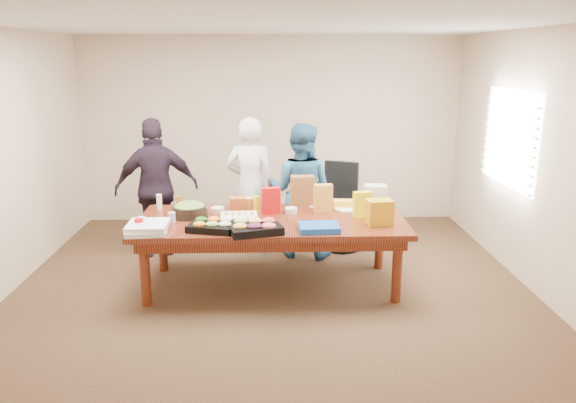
{
  "coord_description": "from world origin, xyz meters",
  "views": [
    {
      "loc": [
        0.0,
        -5.48,
        2.42
      ],
      "look_at": [
        0.18,
        0.1,
        0.91
      ],
      "focal_mm": 33.91,
      "sensor_mm": 36.0,
      "label": 1
    }
  ],
  "objects_px": {
    "office_chair": "(343,209)",
    "salad_bowl": "(190,211)",
    "person_center": "(251,186)",
    "sheet_cake": "(239,218)",
    "person_right": "(300,191)",
    "conference_table": "(272,252)"
  },
  "relations": [
    {
      "from": "conference_table",
      "to": "person_right",
      "type": "xyz_separation_m",
      "value": [
        0.35,
        0.94,
        0.45
      ]
    },
    {
      "from": "office_chair",
      "to": "salad_bowl",
      "type": "height_order",
      "value": "office_chair"
    },
    {
      "from": "office_chair",
      "to": "sheet_cake",
      "type": "xyz_separation_m",
      "value": [
        -1.24,
        -1.21,
        0.26
      ]
    },
    {
      "from": "office_chair",
      "to": "sheet_cake",
      "type": "bearing_deg",
      "value": -112.84
    },
    {
      "from": "person_center",
      "to": "salad_bowl",
      "type": "distance_m",
      "value": 1.14
    },
    {
      "from": "conference_table",
      "to": "person_center",
      "type": "height_order",
      "value": "person_center"
    },
    {
      "from": "person_right",
      "to": "office_chair",
      "type": "bearing_deg",
      "value": -139.9
    },
    {
      "from": "conference_table",
      "to": "person_right",
      "type": "height_order",
      "value": "person_right"
    },
    {
      "from": "office_chair",
      "to": "conference_table",
      "type": "bearing_deg",
      "value": -105.08
    },
    {
      "from": "person_center",
      "to": "sheet_cake",
      "type": "distance_m",
      "value": 1.14
    },
    {
      "from": "person_right",
      "to": "salad_bowl",
      "type": "relative_size",
      "value": 4.35
    },
    {
      "from": "person_right",
      "to": "conference_table",
      "type": "bearing_deg",
      "value": 87.49
    },
    {
      "from": "person_right",
      "to": "sheet_cake",
      "type": "xyz_separation_m",
      "value": [
        -0.69,
        -0.99,
        -0.04
      ]
    },
    {
      "from": "conference_table",
      "to": "office_chair",
      "type": "relative_size",
      "value": 2.66
    },
    {
      "from": "sheet_cake",
      "to": "salad_bowl",
      "type": "relative_size",
      "value": 0.99
    },
    {
      "from": "person_center",
      "to": "sheet_cake",
      "type": "relative_size",
      "value": 4.54
    },
    {
      "from": "conference_table",
      "to": "office_chair",
      "type": "xyz_separation_m",
      "value": [
        0.91,
        1.16,
        0.15
      ]
    },
    {
      "from": "office_chair",
      "to": "person_center",
      "type": "height_order",
      "value": "person_center"
    },
    {
      "from": "person_center",
      "to": "person_right",
      "type": "height_order",
      "value": "person_center"
    },
    {
      "from": "office_chair",
      "to": "salad_bowl",
      "type": "distance_m",
      "value": 2.08
    },
    {
      "from": "salad_bowl",
      "to": "office_chair",
      "type": "bearing_deg",
      "value": 30.33
    },
    {
      "from": "conference_table",
      "to": "person_center",
      "type": "distance_m",
      "value": 1.21
    }
  ]
}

